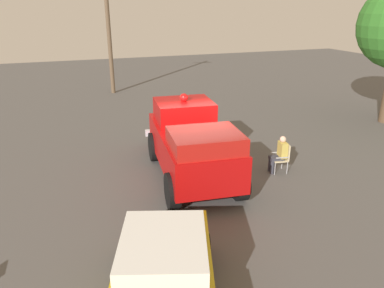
# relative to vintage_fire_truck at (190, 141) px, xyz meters

# --- Properties ---
(ground_plane) EXTENTS (60.00, 60.00, 0.00)m
(ground_plane) POSITION_rel_vintage_fire_truck_xyz_m (-0.29, -0.18, -1.20)
(ground_plane) COLOR #514F4C
(vintage_fire_truck) EXTENTS (6.15, 2.89, 2.59)m
(vintage_fire_truck) POSITION_rel_vintage_fire_truck_xyz_m (0.00, 0.00, 0.00)
(vintage_fire_truck) COLOR black
(vintage_fire_truck) RESTS_ON ground
(classic_hot_rod) EXTENTS (4.72, 3.14, 1.46)m
(classic_hot_rod) POSITION_rel_vintage_fire_truck_xyz_m (-5.54, 2.52, -0.45)
(classic_hot_rod) COLOR black
(classic_hot_rod) RESTS_ON ground
(lawn_chair_near_truck) EXTENTS (0.59, 0.58, 1.02)m
(lawn_chair_near_truck) POSITION_rel_vintage_fire_truck_xyz_m (-0.88, -3.04, -0.61)
(lawn_chair_near_truck) COLOR #B7BABF
(lawn_chair_near_truck) RESTS_ON ground
(lawn_chair_by_car) EXTENTS (0.69, 0.69, 1.02)m
(lawn_chair_by_car) POSITION_rel_vintage_fire_truck_xyz_m (2.98, -1.53, -0.61)
(lawn_chair_by_car) COLOR #B7BABF
(lawn_chair_by_car) RESTS_ON ground
(spectator_seated) EXTENTS (0.46, 0.59, 1.29)m
(spectator_seated) POSITION_rel_vintage_fire_truck_xyz_m (-0.85, -2.91, -0.50)
(spectator_seated) COLOR #383842
(spectator_seated) RESTS_ON ground
(spectator_standing) EXTENTS (0.38, 0.64, 1.68)m
(spectator_standing) POSITION_rel_vintage_fire_truck_xyz_m (2.78, 0.16, -0.23)
(spectator_standing) COLOR #2D334C
(spectator_standing) RESTS_ON ground
(utility_pole) EXTENTS (0.54, 1.68, 7.88)m
(utility_pole) POSITION_rel_vintage_fire_truck_xyz_m (13.33, 0.55, 2.89)
(utility_pole) COLOR brown
(utility_pole) RESTS_ON ground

